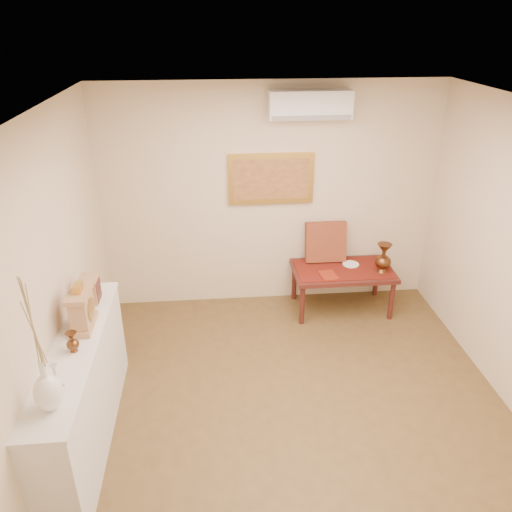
{
  "coord_description": "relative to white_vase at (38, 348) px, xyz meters",
  "views": [
    {
      "loc": [
        -0.7,
        -3.35,
        3.33
      ],
      "look_at": [
        -0.28,
        1.15,
        1.13
      ],
      "focal_mm": 35.0,
      "sensor_mm": 36.0,
      "label": 1
    }
  ],
  "objects": [
    {
      "name": "brass_urn_tall",
      "position": [
        3.1,
        2.48,
        -0.69
      ],
      "size": [
        0.19,
        0.19,
        0.43
      ],
      "primitive_type": null,
      "color": "brown",
      "rests_on": "table_cloth"
    },
    {
      "name": "brass_urn_small",
      "position": [
        0.0,
        0.63,
        -0.38
      ],
      "size": [
        0.1,
        0.1,
        0.22
      ],
      "primitive_type": null,
      "color": "brown",
      "rests_on": "display_ledge"
    },
    {
      "name": "low_table",
      "position": [
        2.66,
        2.59,
        -0.98
      ],
      "size": [
        1.2,
        0.7,
        0.55
      ],
      "color": "#4D1C17",
      "rests_on": "floor"
    },
    {
      "name": "ceiling",
      "position": [
        1.81,
        0.71,
        1.23
      ],
      "size": [
        4.5,
        4.5,
        0.0
      ],
      "primitive_type": "plane",
      "rotation": [
        3.14,
        0.0,
        0.0
      ],
      "color": "silver",
      "rests_on": "ground"
    },
    {
      "name": "table_cloth",
      "position": [
        2.66,
        2.59,
        -0.91
      ],
      "size": [
        1.14,
        0.59,
        0.01
      ],
      "primitive_type": "cube",
      "color": "maroon",
      "rests_on": "low_table"
    },
    {
      "name": "menu",
      "position": [
        2.44,
        2.42,
        -0.9
      ],
      "size": [
        0.21,
        0.27,
        0.01
      ],
      "primitive_type": "cube",
      "rotation": [
        0.0,
        0.0,
        0.13
      ],
      "color": "maroon",
      "rests_on": "table_cloth"
    },
    {
      "name": "plate",
      "position": [
        2.78,
        2.68,
        -0.9
      ],
      "size": [
        0.2,
        0.2,
        0.01
      ],
      "primitive_type": "cylinder",
      "color": "white",
      "rests_on": "table_cloth"
    },
    {
      "name": "wooden_chest",
      "position": [
        -0.01,
        1.38,
        -0.36
      ],
      "size": [
        0.16,
        0.21,
        0.24
      ],
      "color": "tan",
      "rests_on": "display_ledge"
    },
    {
      "name": "display_ledge",
      "position": [
        -0.02,
        0.71,
        -0.98
      ],
      "size": [
        0.37,
        2.02,
        0.98
      ],
      "color": "silver",
      "rests_on": "floor"
    },
    {
      "name": "candlestick",
      "position": [
        -0.02,
        0.21,
        -0.39
      ],
      "size": [
        0.09,
        0.09,
        0.19
      ],
      "primitive_type": null,
      "color": "silver",
      "rests_on": "display_ledge"
    },
    {
      "name": "ac_unit",
      "position": [
        2.21,
        2.83,
        0.98
      ],
      "size": [
        0.9,
        0.25,
        0.3
      ],
      "color": "white",
      "rests_on": "wall_back"
    },
    {
      "name": "white_vase",
      "position": [
        0.0,
        0.0,
        0.0
      ],
      "size": [
        0.18,
        0.18,
        0.97
      ],
      "primitive_type": null,
      "color": "white",
      "rests_on": "display_ledge"
    },
    {
      "name": "cushion",
      "position": [
        2.48,
        2.84,
        -0.66
      ],
      "size": [
        0.5,
        0.2,
        0.51
      ],
      "primitive_type": "cube",
      "rotation": [
        -0.21,
        0.0,
        0.0
      ],
      "color": "maroon",
      "rests_on": "table_cloth"
    },
    {
      "name": "floor",
      "position": [
        1.81,
        0.71,
        -1.47
      ],
      "size": [
        4.5,
        4.5,
        0.0
      ],
      "primitive_type": "plane",
      "color": "brown",
      "rests_on": "ground"
    },
    {
      "name": "mantel_clock",
      "position": [
        0.01,
        0.95,
        -0.31
      ],
      "size": [
        0.17,
        0.36,
        0.41
      ],
      "color": "tan",
      "rests_on": "display_ledge"
    },
    {
      "name": "painting",
      "position": [
        1.81,
        2.93,
        0.13
      ],
      "size": [
        1.0,
        0.06,
        0.6
      ],
      "color": "gold",
      "rests_on": "wall_back"
    },
    {
      "name": "wall_left",
      "position": [
        -0.19,
        0.71,
        -0.12
      ],
      "size": [
        0.02,
        4.5,
        2.7
      ],
      "primitive_type": "cube",
      "color": "beige",
      "rests_on": "ground"
    },
    {
      "name": "wall_back",
      "position": [
        1.81,
        2.96,
        -0.12
      ],
      "size": [
        4.0,
        0.02,
        2.7
      ],
      "primitive_type": "cube",
      "color": "beige",
      "rests_on": "ground"
    }
  ]
}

